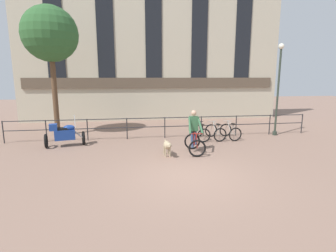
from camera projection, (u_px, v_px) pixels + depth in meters
ground_plane at (187, 176)px, 8.14m from camera, size 60.00×60.00×0.00m
canal_railing at (165, 124)px, 13.06m from camera, size 15.05×0.05×1.05m
building_facade at (153, 44)px, 17.85m from camera, size 18.00×0.72×10.42m
cyclist_with_bike at (194, 134)px, 10.59m from camera, size 0.75×1.21×1.70m
dog at (167, 146)px, 10.08m from camera, size 0.28×0.98×0.62m
parked_motorcycle at (64, 134)px, 11.47m from camera, size 1.76×0.96×1.35m
parked_bicycle_near_lamp at (200, 133)px, 12.73m from camera, size 0.71×1.14×0.86m
parked_bicycle_mid_left at (215, 132)px, 12.84m from camera, size 0.77×1.17×0.86m
parked_bicycle_mid_right at (230, 132)px, 12.95m from camera, size 0.75×1.16×0.86m
street_lamp at (278, 85)px, 13.33m from camera, size 0.28×0.28×4.65m
tree_canalside_left at (50, 35)px, 12.74m from camera, size 2.68×2.68×6.42m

